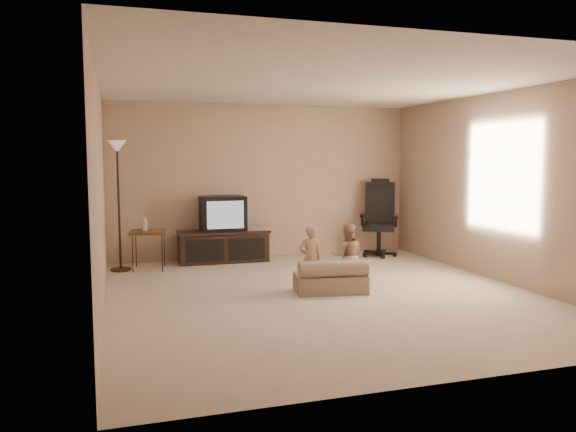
{
  "coord_description": "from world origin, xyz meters",
  "views": [
    {
      "loc": [
        -2.36,
        -6.18,
        1.65
      ],
      "look_at": [
        -0.25,
        0.6,
        0.9
      ],
      "focal_mm": 35.0,
      "sensor_mm": 36.0,
      "label": 1
    }
  ],
  "objects_px": {
    "floor_lamp": "(118,176)",
    "toddler_right": "(348,256)",
    "office_chair": "(379,228)",
    "child_sofa": "(331,279)",
    "side_table": "(148,232)",
    "toddler_left": "(310,258)",
    "tv_stand": "(224,235)"
  },
  "relations": [
    {
      "from": "floor_lamp",
      "to": "toddler_right",
      "type": "xyz_separation_m",
      "value": [
        2.72,
        -1.98,
        -0.96
      ]
    },
    {
      "from": "office_chair",
      "to": "child_sofa",
      "type": "relative_size",
      "value": 1.41
    },
    {
      "from": "floor_lamp",
      "to": "toddler_right",
      "type": "height_order",
      "value": "floor_lamp"
    },
    {
      "from": "side_table",
      "to": "toddler_left",
      "type": "height_order",
      "value": "toddler_left"
    },
    {
      "from": "tv_stand",
      "to": "toddler_right",
      "type": "relative_size",
      "value": 1.78
    },
    {
      "from": "office_chair",
      "to": "tv_stand",
      "type": "bearing_deg",
      "value": -156.62
    },
    {
      "from": "toddler_left",
      "to": "tv_stand",
      "type": "bearing_deg",
      "value": -73.11
    },
    {
      "from": "office_chair",
      "to": "toddler_left",
      "type": "xyz_separation_m",
      "value": [
        -1.93,
        -2.0,
        -0.06
      ]
    },
    {
      "from": "child_sofa",
      "to": "toddler_left",
      "type": "distance_m",
      "value": 0.36
    },
    {
      "from": "child_sofa",
      "to": "toddler_right",
      "type": "relative_size",
      "value": 1.11
    },
    {
      "from": "tv_stand",
      "to": "toddler_left",
      "type": "bearing_deg",
      "value": -72.99
    },
    {
      "from": "toddler_right",
      "to": "side_table",
      "type": "bearing_deg",
      "value": -21.64
    },
    {
      "from": "tv_stand",
      "to": "office_chair",
      "type": "xyz_separation_m",
      "value": [
        2.59,
        -0.24,
        0.03
      ]
    },
    {
      "from": "toddler_left",
      "to": "child_sofa",
      "type": "bearing_deg",
      "value": 138.67
    },
    {
      "from": "child_sofa",
      "to": "toddler_right",
      "type": "height_order",
      "value": "toddler_right"
    },
    {
      "from": "floor_lamp",
      "to": "child_sofa",
      "type": "xyz_separation_m",
      "value": [
        2.43,
        -2.16,
        -1.2
      ]
    },
    {
      "from": "child_sofa",
      "to": "office_chair",
      "type": "bearing_deg",
      "value": 59.73
    },
    {
      "from": "office_chair",
      "to": "floor_lamp",
      "type": "xyz_separation_m",
      "value": [
        -4.16,
        -0.03,
        0.91
      ]
    },
    {
      "from": "office_chair",
      "to": "toddler_right",
      "type": "height_order",
      "value": "office_chair"
    },
    {
      "from": "side_table",
      "to": "child_sofa",
      "type": "xyz_separation_m",
      "value": [
        2.04,
        -2.13,
        -0.39
      ]
    },
    {
      "from": "tv_stand",
      "to": "toddler_left",
      "type": "xyz_separation_m",
      "value": [
        0.66,
        -2.24,
        -0.02
      ]
    },
    {
      "from": "toddler_right",
      "to": "tv_stand",
      "type": "bearing_deg",
      "value": -44.54
    },
    {
      "from": "toddler_right",
      "to": "toddler_left",
      "type": "bearing_deg",
      "value": 17.48
    },
    {
      "from": "floor_lamp",
      "to": "tv_stand",
      "type": "bearing_deg",
      "value": 9.67
    },
    {
      "from": "child_sofa",
      "to": "toddler_left",
      "type": "relative_size",
      "value": 1.12
    },
    {
      "from": "tv_stand",
      "to": "floor_lamp",
      "type": "relative_size",
      "value": 0.78
    },
    {
      "from": "office_chair",
      "to": "toddler_right",
      "type": "relative_size",
      "value": 1.57
    },
    {
      "from": "child_sofa",
      "to": "toddler_right",
      "type": "xyz_separation_m",
      "value": [
        0.29,
        0.18,
        0.24
      ]
    },
    {
      "from": "tv_stand",
      "to": "toddler_right",
      "type": "bearing_deg",
      "value": -62.21
    },
    {
      "from": "tv_stand",
      "to": "floor_lamp",
      "type": "xyz_separation_m",
      "value": [
        -1.57,
        -0.27,
        0.94
      ]
    },
    {
      "from": "side_table",
      "to": "toddler_right",
      "type": "xyz_separation_m",
      "value": [
        2.33,
        -1.95,
        -0.15
      ]
    },
    {
      "from": "toddler_right",
      "to": "office_chair",
      "type": "bearing_deg",
      "value": -107.24
    }
  ]
}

